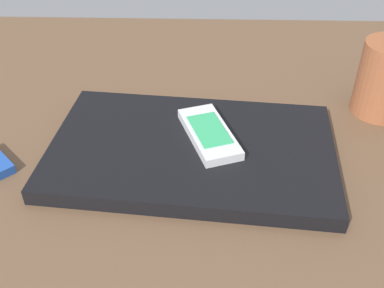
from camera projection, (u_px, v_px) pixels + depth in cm
name	position (u px, v px, depth cm)	size (l,w,h in cm)	color
desk_surface	(189.00, 143.00, 63.31)	(120.00, 80.00, 3.00)	brown
laptop_closed	(192.00, 150.00, 58.02)	(35.13, 21.69, 2.00)	black
cell_phone_on_laptop	(209.00, 133.00, 58.15)	(8.41, 12.32, 1.30)	silver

